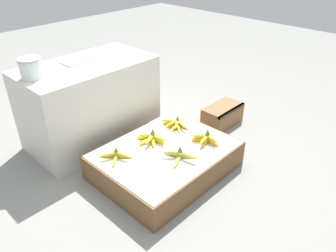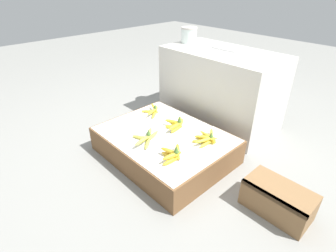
% 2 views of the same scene
% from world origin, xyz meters
% --- Properties ---
extents(ground_plane, '(10.00, 10.00, 0.00)m').
position_xyz_m(ground_plane, '(0.00, 0.00, 0.00)').
color(ground_plane, gray).
extents(display_platform, '(0.98, 0.76, 0.20)m').
position_xyz_m(display_platform, '(0.00, 0.00, 0.10)').
color(display_platform, brown).
rests_on(display_platform, ground_plane).
extents(back_vendor_table, '(1.07, 0.58, 0.69)m').
position_xyz_m(back_vendor_table, '(-0.09, 0.79, 0.34)').
color(back_vendor_table, beige).
rests_on(back_vendor_table, ground_plane).
extents(wooden_crate, '(0.40, 0.22, 0.19)m').
position_xyz_m(wooden_crate, '(0.89, 0.11, 0.09)').
color(wooden_crate, olive).
rests_on(wooden_crate, ground_plane).
extents(banana_bunch_front_midleft, '(0.22, 0.27, 0.10)m').
position_xyz_m(banana_bunch_front_midleft, '(-0.02, -0.16, 0.23)').
color(banana_bunch_front_midleft, gold).
rests_on(banana_bunch_front_midleft, display_platform).
extents(banana_bunch_front_midright, '(0.16, 0.23, 0.11)m').
position_xyz_m(banana_bunch_front_midright, '(0.27, -0.16, 0.24)').
color(banana_bunch_front_midright, gold).
rests_on(banana_bunch_front_midright, display_platform).
extents(banana_bunch_middle_left, '(0.20, 0.21, 0.09)m').
position_xyz_m(banana_bunch_middle_left, '(-0.33, 0.17, 0.23)').
color(banana_bunch_middle_left, gold).
rests_on(banana_bunch_middle_left, display_platform).
extents(banana_bunch_middle_midleft, '(0.17, 0.25, 0.11)m').
position_xyz_m(banana_bunch_middle_midleft, '(-0.01, 0.14, 0.23)').
color(banana_bunch_middle_midleft, yellow).
rests_on(banana_bunch_middle_midleft, display_platform).
extents(banana_bunch_middle_midright, '(0.17, 0.25, 0.09)m').
position_xyz_m(banana_bunch_middle_midright, '(0.29, 0.16, 0.23)').
color(banana_bunch_middle_midright, gold).
rests_on(banana_bunch_middle_midright, display_platform).
extents(glass_jar, '(0.16, 0.16, 0.15)m').
position_xyz_m(glass_jar, '(-0.52, 0.80, 0.76)').
color(glass_jar, silver).
rests_on(glass_jar, back_vendor_table).
extents(foam_tray_white, '(0.25, 0.17, 0.02)m').
position_xyz_m(foam_tray_white, '(-0.10, 0.87, 0.69)').
color(foam_tray_white, white).
rests_on(foam_tray_white, back_vendor_table).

